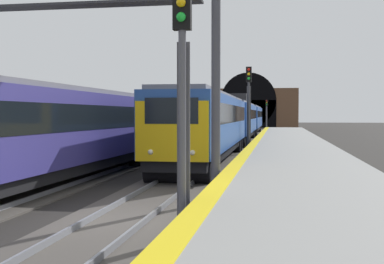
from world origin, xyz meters
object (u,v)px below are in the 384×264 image
object	(u,v)px
train_adjacent_platform	(173,121)
overhead_signal_gantry	(83,34)
train_main_approaching	(237,119)
railway_signal_mid	(249,102)
railway_signal_far	(267,112)
railway_signal_near	(182,86)

from	to	relation	value
train_adjacent_platform	overhead_signal_gantry	size ratio (longest dim) A/B	7.28
train_adjacent_platform	overhead_signal_gantry	world-z (taller)	overhead_signal_gantry
train_main_approaching	overhead_signal_gantry	bearing A→B (deg)	-4.00
railway_signal_mid	train_adjacent_platform	bearing A→B (deg)	-128.72
railway_signal_mid	railway_signal_far	size ratio (longest dim) A/B	1.13
overhead_signal_gantry	railway_signal_near	bearing A→B (deg)	-139.59
railway_signal_near	railway_signal_far	xyz separation A→B (m)	(77.38, 0.00, -0.16)
railway_signal_mid	railway_signal_far	distance (m)	53.41
railway_signal_near	railway_signal_mid	size ratio (longest dim) A/B	0.93
train_adjacent_platform	railway_signal_mid	xyz separation A→B (m)	(-5.13, -6.40, 1.38)
railway_signal_far	overhead_signal_gantry	world-z (taller)	overhead_signal_gantry
train_main_approaching	railway_signal_far	bearing A→B (deg)	176.83
train_main_approaching	overhead_signal_gantry	distance (m)	34.17
train_adjacent_platform	railway_signal_near	world-z (taller)	railway_signal_near
railway_signal_near	overhead_signal_gantry	bearing A→B (deg)	-139.59
train_main_approaching	railway_signal_mid	world-z (taller)	railway_signal_mid
railway_signal_mid	railway_signal_far	xyz separation A→B (m)	(53.41, 0.00, -0.39)
railway_signal_far	train_adjacent_platform	bearing A→B (deg)	-7.55
railway_signal_near	railway_signal_mid	world-z (taller)	railway_signal_mid
train_main_approaching	overhead_signal_gantry	world-z (taller)	overhead_signal_gantry
train_main_approaching	train_adjacent_platform	xyz separation A→B (m)	(-9.76, 4.44, -0.06)
train_adjacent_platform	overhead_signal_gantry	xyz separation A→B (m)	(-24.19, -2.22, 3.14)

